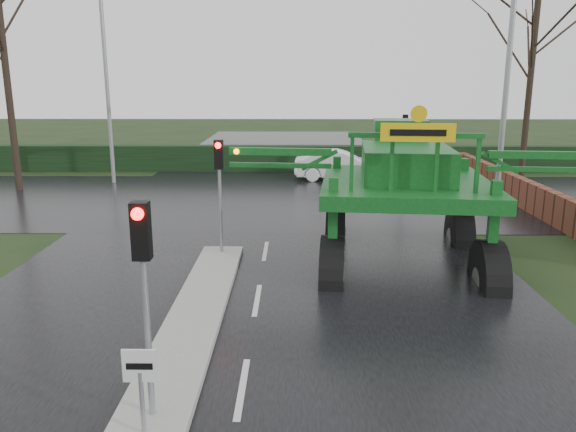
{
  "coord_description": "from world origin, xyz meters",
  "views": [
    {
      "loc": [
        0.89,
        -8.72,
        5.19
      ],
      "look_at": [
        0.74,
        4.48,
        2.0
      ],
      "focal_mm": 35.0,
      "sensor_mm": 36.0,
      "label": 1
    }
  ],
  "objects_px": {
    "white_sedan": "(339,180)",
    "keep_left_sign": "(141,378)",
    "traffic_signal_mid": "(219,172)",
    "traffic_signal_near": "(143,265)",
    "crop_sprayer": "(334,177)",
    "street_light_right": "(500,57)",
    "traffic_signal_far": "(405,133)",
    "street_light_left_far": "(111,64)"
  },
  "relations": [
    {
      "from": "white_sedan",
      "to": "keep_left_sign",
      "type": "bearing_deg",
      "value": 170.98
    },
    {
      "from": "traffic_signal_mid",
      "to": "white_sedan",
      "type": "bearing_deg",
      "value": 71.08
    },
    {
      "from": "keep_left_sign",
      "to": "traffic_signal_near",
      "type": "height_order",
      "value": "traffic_signal_near"
    },
    {
      "from": "keep_left_sign",
      "to": "crop_sprayer",
      "type": "relative_size",
      "value": 0.13
    },
    {
      "from": "keep_left_sign",
      "to": "white_sedan",
      "type": "distance_m",
      "value": 22.99
    },
    {
      "from": "white_sedan",
      "to": "crop_sprayer",
      "type": "bearing_deg",
      "value": 177.36
    },
    {
      "from": "street_light_right",
      "to": "white_sedan",
      "type": "height_order",
      "value": "street_light_right"
    },
    {
      "from": "traffic_signal_far",
      "to": "crop_sprayer",
      "type": "height_order",
      "value": "crop_sprayer"
    },
    {
      "from": "traffic_signal_near",
      "to": "street_light_left_far",
      "type": "xyz_separation_m",
      "value": [
        -6.89,
        21.01,
        3.4
      ]
    },
    {
      "from": "white_sedan",
      "to": "traffic_signal_far",
      "type": "bearing_deg",
      "value": -104.59
    },
    {
      "from": "crop_sprayer",
      "to": "keep_left_sign",
      "type": "bearing_deg",
      "value": -108.05
    },
    {
      "from": "street_light_right",
      "to": "street_light_left_far",
      "type": "bearing_deg",
      "value": 153.98
    },
    {
      "from": "traffic_signal_mid",
      "to": "keep_left_sign",
      "type": "bearing_deg",
      "value": -90.0
    },
    {
      "from": "keep_left_sign",
      "to": "traffic_signal_near",
      "type": "distance_m",
      "value": 1.61
    },
    {
      "from": "traffic_signal_far",
      "to": "white_sedan",
      "type": "xyz_separation_m",
      "value": [
        -3.17,
        0.98,
        -2.59
      ]
    },
    {
      "from": "street_light_right",
      "to": "white_sedan",
      "type": "bearing_deg",
      "value": 118.43
    },
    {
      "from": "street_light_right",
      "to": "traffic_signal_mid",
      "type": "bearing_deg",
      "value": -154.6
    },
    {
      "from": "traffic_signal_near",
      "to": "crop_sprayer",
      "type": "xyz_separation_m",
      "value": [
        3.25,
        6.96,
        0.13
      ]
    },
    {
      "from": "traffic_signal_near",
      "to": "street_light_right",
      "type": "distance_m",
      "value": 16.46
    },
    {
      "from": "white_sedan",
      "to": "traffic_signal_mid",
      "type": "bearing_deg",
      "value": 163.68
    },
    {
      "from": "traffic_signal_far",
      "to": "crop_sprayer",
      "type": "relative_size",
      "value": 0.34
    },
    {
      "from": "traffic_signal_near",
      "to": "white_sedan",
      "type": "height_order",
      "value": "traffic_signal_near"
    },
    {
      "from": "traffic_signal_near",
      "to": "traffic_signal_mid",
      "type": "bearing_deg",
      "value": 90.0
    },
    {
      "from": "keep_left_sign",
      "to": "street_light_left_far",
      "type": "height_order",
      "value": "street_light_left_far"
    },
    {
      "from": "crop_sprayer",
      "to": "street_light_right",
      "type": "bearing_deg",
      "value": 49.54
    },
    {
      "from": "street_light_right",
      "to": "white_sedan",
      "type": "xyz_separation_m",
      "value": [
        -4.87,
        8.99,
        -5.99
      ]
    },
    {
      "from": "traffic_signal_near",
      "to": "traffic_signal_mid",
      "type": "distance_m",
      "value": 8.5
    },
    {
      "from": "street_light_right",
      "to": "white_sedan",
      "type": "distance_m",
      "value": 11.85
    },
    {
      "from": "street_light_right",
      "to": "crop_sprayer",
      "type": "height_order",
      "value": "street_light_right"
    },
    {
      "from": "crop_sprayer",
      "to": "street_light_left_far",
      "type": "bearing_deg",
      "value": 131.31
    },
    {
      "from": "traffic_signal_mid",
      "to": "street_light_left_far",
      "type": "xyz_separation_m",
      "value": [
        -6.89,
        12.51,
        3.4
      ]
    },
    {
      "from": "street_light_left_far",
      "to": "traffic_signal_near",
      "type": "bearing_deg",
      "value": -71.83
    },
    {
      "from": "traffic_signal_far",
      "to": "traffic_signal_near",
      "type": "bearing_deg",
      "value": 69.64
    },
    {
      "from": "traffic_signal_near",
      "to": "street_light_right",
      "type": "relative_size",
      "value": 0.35
    },
    {
      "from": "white_sedan",
      "to": "street_light_left_far",
      "type": "bearing_deg",
      "value": 97.51
    },
    {
      "from": "keep_left_sign",
      "to": "street_light_right",
      "type": "bearing_deg",
      "value": 54.88
    },
    {
      "from": "street_light_right",
      "to": "street_light_left_far",
      "type": "height_order",
      "value": "same"
    },
    {
      "from": "street_light_right",
      "to": "crop_sprayer",
      "type": "xyz_separation_m",
      "value": [
        -6.25,
        -6.05,
        -3.27
      ]
    },
    {
      "from": "traffic_signal_far",
      "to": "crop_sprayer",
      "type": "xyz_separation_m",
      "value": [
        -4.55,
        -14.05,
        0.13
      ]
    },
    {
      "from": "traffic_signal_near",
      "to": "street_light_left_far",
      "type": "bearing_deg",
      "value": 108.17
    },
    {
      "from": "street_light_left_far",
      "to": "crop_sprayer",
      "type": "relative_size",
      "value": 0.98
    },
    {
      "from": "street_light_right",
      "to": "street_light_left_far",
      "type": "relative_size",
      "value": 1.0
    }
  ]
}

